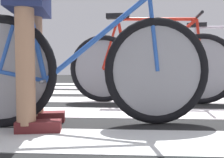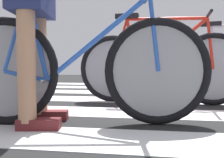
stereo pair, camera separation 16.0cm
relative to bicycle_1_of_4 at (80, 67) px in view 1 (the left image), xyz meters
The scene contains 6 objects.
ground 1.21m from the bicycle_1_of_4, 72.27° to the left, with size 18.00×14.00×0.02m.
crosswalk_markings 1.00m from the bicycle_1_of_4, 65.57° to the left, with size 5.39×5.76×0.00m.
bicycle_1_of_4 is the anchor object (origin of this frame).
cyclist_1_of_4 0.41m from the bicycle_1_of_4, behind, with size 0.37×0.44×1.01m.
bicycle_2_of_4 1.17m from the bicycle_1_of_4, 61.93° to the left, with size 1.73×0.52×0.93m.
bicycle_4_of_4 3.92m from the bicycle_1_of_4, 70.34° to the left, with size 1.72×0.55×0.93m.
Camera 1 is at (-0.04, -2.73, 0.42)m, focal length 40.94 mm.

